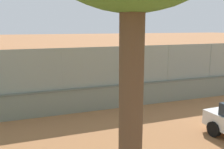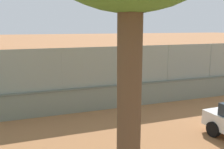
{
  "view_description": "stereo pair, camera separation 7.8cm",
  "coord_description": "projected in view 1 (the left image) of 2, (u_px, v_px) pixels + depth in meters",
  "views": [
    {
      "loc": [
        7.95,
        21.51,
        4.41
      ],
      "look_at": [
        2.17,
        5.85,
        1.16
      ],
      "focal_mm": 39.62,
      "sensor_mm": 36.0,
      "label": 1
    },
    {
      "loc": [
        7.88,
        21.53,
        4.41
      ],
      "look_at": [
        2.17,
        5.85,
        1.16
      ],
      "focal_mm": 39.62,
      "sensor_mm": 36.0,
      "label": 2
    }
  ],
  "objects": [
    {
      "name": "player_near_wall_returning",
      "position": [
        57.0,
        72.0,
        18.9
      ],
      "size": [
        1.12,
        0.82,
        1.64
      ],
      "color": "#B2B2B2",
      "rests_on": "ground_plane"
    },
    {
      "name": "fence_panel_on_wall",
      "position": [
        145.0,
        64.0,
        13.87
      ],
      "size": [
        27.63,
        0.15,
        2.09
      ],
      "color": "gray",
      "rests_on": "perimeter_wall"
    },
    {
      "name": "player_at_service_line",
      "position": [
        140.0,
        74.0,
        18.89
      ],
      "size": [
        0.68,
        0.85,
        1.47
      ],
      "color": "#B2B2B2",
      "rests_on": "ground_plane"
    },
    {
      "name": "perimeter_wall",
      "position": [
        144.0,
        93.0,
        14.19
      ],
      "size": [
        28.12,
        0.49,
        1.28
      ],
      "color": "gray",
      "rests_on": "ground_plane"
    },
    {
      "name": "ground_plane",
      "position": [
        112.0,
        74.0,
        23.35
      ],
      "size": [
        260.0,
        260.0,
        0.0
      ],
      "primitive_type": "plane",
      "color": "#A36B42"
    },
    {
      "name": "sports_ball",
      "position": [
        59.0,
        76.0,
        18.1
      ],
      "size": [
        0.24,
        0.24,
        0.24
      ],
      "primitive_type": "sphere",
      "color": "yellow"
    }
  ]
}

